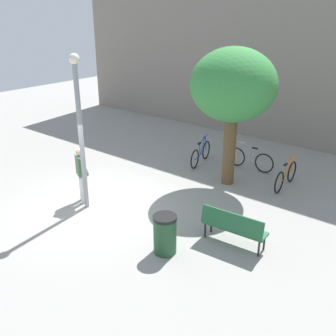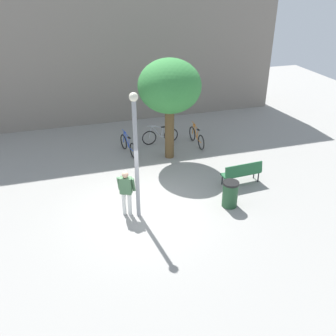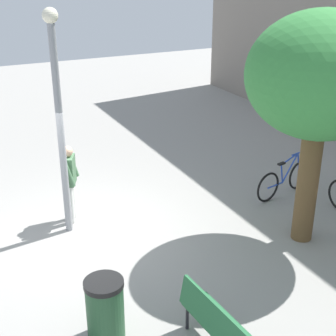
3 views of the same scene
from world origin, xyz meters
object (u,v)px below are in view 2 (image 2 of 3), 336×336
lamppost (136,149)px  trash_bin (230,194)px  bicycle_blue (128,145)px  plaza_tree (170,87)px  bicycle_silver (160,136)px  person_by_lamppost (126,190)px  park_bench (242,172)px  bicycle_orange (197,137)px

lamppost → trash_bin: 3.85m
bicycle_blue → trash_bin: 5.91m
plaza_tree → bicycle_silver: plaza_tree is taller
plaza_tree → bicycle_blue: 3.41m
lamppost → person_by_lamppost: 1.61m
park_bench → bicycle_silver: bicycle_silver is taller
person_by_lamppost → bicycle_silver: bearing=63.5°
lamppost → trash_bin: lamppost is taller
park_bench → bicycle_blue: bearing=132.5°
person_by_lamppost → bicycle_orange: 6.46m
bicycle_orange → park_bench: bearing=-84.7°
plaza_tree → bicycle_blue: bearing=152.1°
person_by_lamppost → park_bench: person_by_lamppost is taller
park_bench → bicycle_orange: 4.05m
plaza_tree → person_by_lamppost: bearing=-124.9°
park_bench → trash_bin: (-1.10, -1.26, -0.06)m
trash_bin → bicycle_orange: bearing=82.2°
person_by_lamppost → trash_bin: bearing=-8.5°
bicycle_orange → bicycle_blue: bearing=179.8°
person_by_lamppost → park_bench: bearing=8.7°
bicycle_silver → trash_bin: 6.01m
plaza_tree → bicycle_silver: size_ratio=2.42×
bicycle_silver → park_bench: bearing=-66.7°
lamppost → park_bench: lamppost is taller
park_bench → bicycle_blue: bicycle_blue is taller
park_bench → bicycle_orange: (-0.37, 4.03, -0.16)m
lamppost → person_by_lamppost: lamppost is taller
lamppost → bicycle_blue: lamppost is taller
lamppost → bicycle_silver: size_ratio=2.40×
bicycle_orange → bicycle_silver: size_ratio=1.00×
park_bench → trash_bin: trash_bin is taller
lamppost → person_by_lamppost: size_ratio=2.61×
person_by_lamppost → bicycle_blue: (1.00, 4.77, -0.58)m
park_bench → plaza_tree: size_ratio=0.37×
park_bench → lamppost: bearing=-168.3°
plaza_tree → bicycle_orange: (1.63, 0.89, -2.82)m
bicycle_blue → bicycle_orange: bearing=-0.2°
lamppost → bicycle_silver: lamppost is taller
person_by_lamppost → trash_bin: (3.60, -0.54, -0.48)m
plaza_tree → bicycle_orange: bearing=28.6°
bicycle_silver → plaza_tree: bearing=-89.7°
plaza_tree → bicycle_silver: bearing=90.3°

